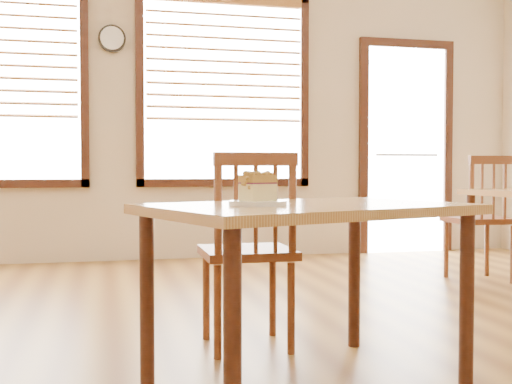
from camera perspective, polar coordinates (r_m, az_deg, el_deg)
window_right at (r=6.54m, az=-2.83°, el=10.08°), size 1.76×0.10×1.96m
entry_door at (r=7.14m, az=13.19°, el=4.39°), size 1.08×0.06×2.29m
wall_clock at (r=6.47m, az=-12.68°, el=13.17°), size 0.26×0.05×0.26m
cafe_table_main at (r=2.63m, az=4.58°, el=-3.11°), size 1.46×1.19×0.75m
cafe_chair_main at (r=3.18m, az=-0.65°, el=-5.12°), size 0.45×0.45×0.98m
cafe_chair_second at (r=5.41m, az=19.45°, el=-2.16°), size 0.47×0.47×1.01m
plate at (r=2.52m, az=0.16°, el=-1.01°), size 0.23×0.23×0.02m
cake_slice at (r=2.51m, az=0.17°, el=0.52°), size 0.15×0.14×0.12m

